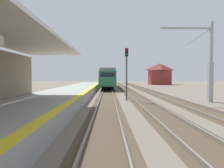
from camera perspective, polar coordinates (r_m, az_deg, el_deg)
name	(u,v)px	position (r m, az deg, el deg)	size (l,w,h in m)	color
station_platform	(39,106)	(13.45, -20.92, -6.21)	(5.00, 80.00, 0.91)	#999993
track_pair_nearest_platform	(107,103)	(16.68, -1.57, -5.85)	(2.34, 120.00, 0.16)	#4C3D2D
track_pair_middle	(146,103)	(16.99, 10.03, -5.73)	(2.34, 120.00, 0.16)	#4C3D2D
track_pair_far_side	(184,103)	(17.96, 20.79, -5.41)	(2.34, 120.00, 0.16)	#4C3D2D
approaching_train	(108,78)	(39.55, -1.29, 1.90)	(2.93, 19.60, 4.76)	#286647
rail_signal_post	(127,69)	(18.97, 4.40, 4.64)	(0.32, 0.34, 5.20)	#4C4C4C
catenary_pylon_far_side	(207,64)	(20.06, 26.70, 5.45)	(5.00, 0.40, 7.50)	#9EA3A8
distant_trackside_house	(159,74)	(59.59, 14.02, 3.06)	(6.60, 5.28, 6.40)	maroon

